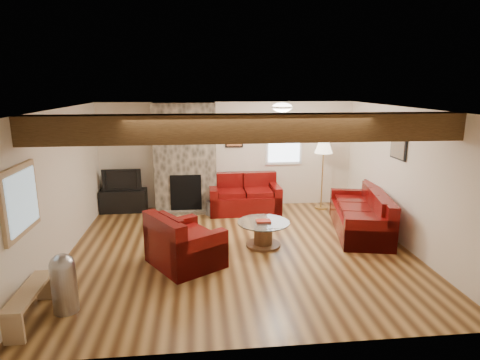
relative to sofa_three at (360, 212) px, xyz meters
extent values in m
plane|color=#502F15|center=(-2.48, -0.67, -0.42)|extent=(8.00, 8.00, 0.00)
plane|color=white|center=(-2.48, -0.67, 2.08)|extent=(8.00, 8.00, 0.00)
plane|color=beige|center=(-2.48, 2.08, 0.83)|extent=(8.00, 0.00, 8.00)
plane|color=beige|center=(-2.48, -3.42, 0.83)|extent=(8.00, 0.00, 8.00)
plane|color=beige|center=(-5.48, -0.67, 0.83)|extent=(0.00, 7.50, 7.50)
plane|color=beige|center=(0.52, -0.67, 0.83)|extent=(0.00, 7.50, 7.50)
cube|color=#372410|center=(-2.48, -1.92, 1.89)|extent=(6.00, 0.36, 0.38)
cube|color=#39352C|center=(-3.48, 1.83, 0.83)|extent=(1.40, 0.50, 2.50)
cube|color=black|center=(-3.48, 1.58, 0.03)|extent=(0.70, 0.06, 0.90)
cube|color=#39352C|center=(-3.48, 1.53, -0.38)|extent=(1.00, 0.25, 0.08)
cylinder|color=#432B15|center=(-2.03, -0.52, -0.40)|extent=(0.63, 0.63, 0.04)
cylinder|color=#432B15|center=(-2.03, -0.52, -0.21)|extent=(0.34, 0.34, 0.42)
cylinder|color=silver|center=(-2.03, -0.52, 0.03)|extent=(0.95, 0.95, 0.02)
cube|color=maroon|center=(-2.03, -0.52, 0.06)|extent=(0.26, 0.19, 0.03)
cube|color=black|center=(-4.93, 1.86, -0.16)|extent=(1.04, 0.42, 0.52)
imported|color=black|center=(-4.93, 1.86, 0.35)|extent=(0.87, 0.11, 0.50)
cylinder|color=tan|center=(-0.28, 1.62, -0.40)|extent=(0.29, 0.29, 0.03)
cylinder|color=tan|center=(-0.28, 1.62, 0.31)|extent=(0.03, 0.03, 1.46)
cone|color=beige|center=(-0.28, 1.62, 1.07)|extent=(0.42, 0.42, 0.29)
camera|label=1|loc=(-3.18, -7.33, 2.46)|focal=30.00mm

